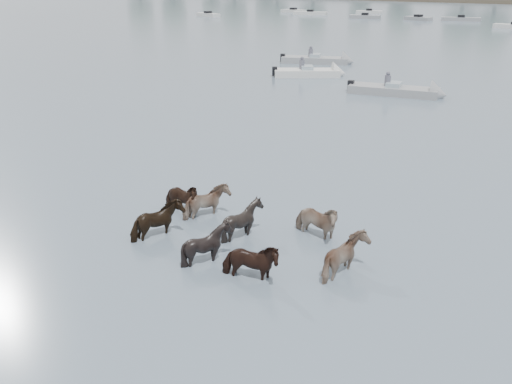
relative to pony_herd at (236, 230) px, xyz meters
The scene contains 5 objects.
ground 1.50m from the pony_herd, 80.63° to the right, with size 400.00×400.00×0.00m, color #4B5C6D.
pony_herd is the anchor object (origin of this frame).
motorboat_a 26.22m from the pony_herd, 111.53° to the left, with size 5.01×3.98×1.92m.
motorboat_b 21.32m from the pony_herd, 96.09° to the left, with size 5.84×2.41×1.92m.
motorboat_f 32.28m from the pony_herd, 111.36° to the left, with size 5.87×3.40×1.92m.
Camera 1 is at (7.31, -9.65, 6.70)m, focal length 39.34 mm.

